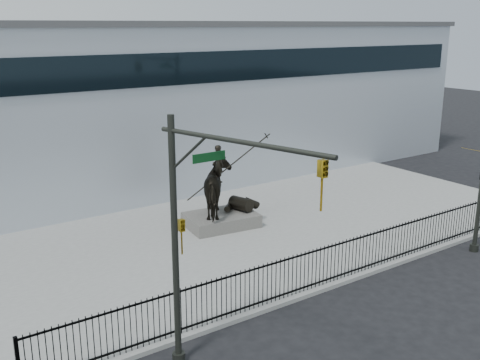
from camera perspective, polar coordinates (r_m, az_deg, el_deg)
ground at (r=20.29m, az=12.04°, el=-11.62°), size 120.00×120.00×0.00m
plaza at (r=25.08m, az=0.35°, el=-5.65°), size 30.00×12.00×0.15m
building at (r=35.13m, az=-12.05°, el=7.63°), size 44.00×14.00×9.00m
picket_fence at (r=20.68m, az=9.65°, el=-8.18°), size 22.10×0.10×1.50m
statue_plinth at (r=25.92m, az=-1.92°, el=-4.07°), size 3.39×2.54×0.59m
equestrian_statue at (r=25.47m, az=-1.82°, el=-0.81°), size 4.00×2.73×3.41m
traffic_signal_left at (r=14.26m, az=-4.22°, el=-5.54°), size 1.52×4.84×7.00m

